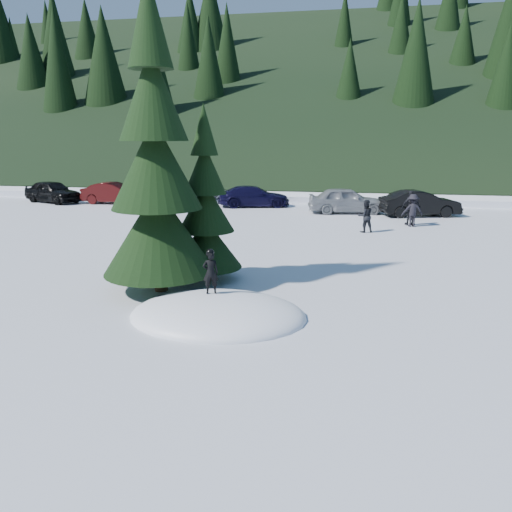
% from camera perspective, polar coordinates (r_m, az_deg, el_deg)
% --- Properties ---
extents(ground, '(200.00, 200.00, 0.00)m').
position_cam_1_polar(ground, '(12.65, -4.37, -6.88)').
color(ground, silver).
rests_on(ground, ground).
extents(snow_mound, '(4.48, 3.52, 0.96)m').
position_cam_1_polar(snow_mound, '(12.65, -4.37, -6.88)').
color(snow_mound, white).
rests_on(snow_mound, ground).
extents(forest_hillside, '(200.00, 60.00, 25.00)m').
position_cam_1_polar(forest_hillside, '(66.02, 8.37, 20.39)').
color(forest_hillside, black).
rests_on(forest_hillside, ground).
extents(spruce_tall, '(3.20, 3.20, 8.60)m').
position_cam_1_polar(spruce_tall, '(14.31, -11.36, 8.92)').
color(spruce_tall, black).
rests_on(spruce_tall, ground).
extents(spruce_short, '(2.20, 2.20, 5.37)m').
position_cam_1_polar(spruce_short, '(15.44, -5.76, 4.88)').
color(spruce_short, black).
rests_on(spruce_short, ground).
extents(child_skier, '(0.46, 0.38, 1.10)m').
position_cam_1_polar(child_skier, '(12.74, -5.21, -1.89)').
color(child_skier, black).
rests_on(child_skier, snow_mound).
extents(adult_0, '(0.90, 0.80, 1.54)m').
position_cam_1_polar(adult_0, '(24.00, 12.37, 4.48)').
color(adult_0, black).
rests_on(adult_0, ground).
extents(adult_1, '(1.11, 0.72, 1.75)m').
position_cam_1_polar(adult_1, '(26.56, 17.28, 5.26)').
color(adult_1, black).
rests_on(adult_1, ground).
extents(adult_2, '(1.12, 0.73, 1.62)m').
position_cam_1_polar(adult_2, '(26.17, 17.45, 4.99)').
color(adult_2, black).
rests_on(adult_2, ground).
extents(car_0, '(4.74, 3.28, 1.50)m').
position_cam_1_polar(car_0, '(37.06, -22.22, 6.84)').
color(car_0, black).
rests_on(car_0, ground).
extents(car_1, '(4.30, 1.51, 1.42)m').
position_cam_1_polar(car_1, '(35.04, -15.85, 6.93)').
color(car_1, '#340909').
rests_on(car_1, ground).
extents(car_2, '(5.79, 3.85, 1.48)m').
position_cam_1_polar(car_2, '(35.38, -8.38, 7.40)').
color(car_2, '#4F5256').
rests_on(car_2, ground).
extents(car_3, '(4.92, 2.99, 1.33)m').
position_cam_1_polar(car_3, '(32.25, -0.27, 6.84)').
color(car_3, black).
rests_on(car_3, ground).
extents(car_4, '(4.69, 2.46, 1.52)m').
position_cam_1_polar(car_4, '(29.97, 10.30, 6.30)').
color(car_4, gray).
rests_on(car_4, ground).
extents(car_5, '(4.67, 2.66, 1.46)m').
position_cam_1_polar(car_5, '(29.78, 18.21, 5.73)').
color(car_5, black).
rests_on(car_5, ground).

